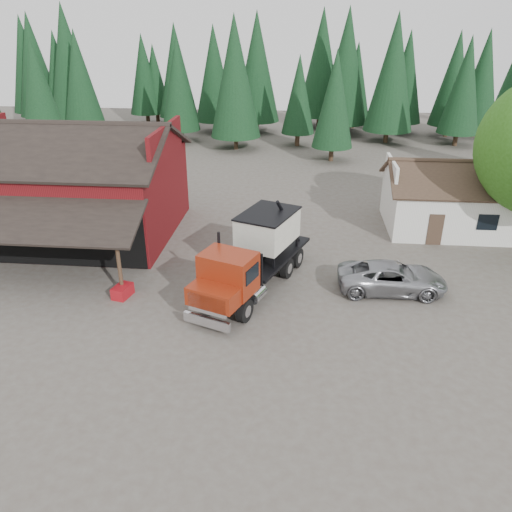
{
  "coord_description": "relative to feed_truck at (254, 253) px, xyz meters",
  "views": [
    {
      "loc": [
        3.23,
        -19.23,
        12.62
      ],
      "look_at": [
        1.07,
        3.51,
        1.8
      ],
      "focal_mm": 35.0,
      "sensor_mm": 36.0,
      "label": 1
    }
  ],
  "objects": [
    {
      "name": "near_pine_a",
      "position": [
        -22.98,
        24.52,
        4.43
      ],
      "size": [
        4.4,
        4.4,
        11.4
      ],
      "color": "#382619",
      "rests_on": "ground"
    },
    {
      "name": "near_pine_b",
      "position": [
        5.02,
        26.52,
        3.93
      ],
      "size": [
        3.96,
        3.96,
        10.4
      ],
      "color": "#382619",
      "rests_on": "ground"
    },
    {
      "name": "ground",
      "position": [
        -0.98,
        -3.48,
        -1.96
      ],
      "size": [
        120.0,
        120.0,
        0.0
      ],
      "primitive_type": "plane",
      "color": "#4E463D",
      "rests_on": "ground"
    },
    {
      "name": "silver_car",
      "position": [
        7.02,
        0.3,
        -1.2
      ],
      "size": [
        5.52,
        2.64,
        1.52
      ],
      "primitive_type": "imported",
      "rotation": [
        0.0,
        0.0,
        1.59
      ],
      "color": "#999AA0",
      "rests_on": "ground"
    },
    {
      "name": "feed_truck",
      "position": [
        0.0,
        0.0,
        0.0
      ],
      "size": [
        5.65,
        9.55,
        4.19
      ],
      "rotation": [
        0.0,
        0.0,
        -0.37
      ],
      "color": "black",
      "rests_on": "ground"
    },
    {
      "name": "red_barn",
      "position": [
        -11.98,
        6.42,
        0.73
      ],
      "size": [
        12.8,
        13.63,
        7.18
      ],
      "color": "maroon",
      "rests_on": "ground"
    },
    {
      "name": "farmhouse",
      "position": [
        12.02,
        9.51,
        -0.29
      ],
      "size": [
        8.6,
        6.42,
        4.65
      ],
      "color": "silver",
      "rests_on": "ground"
    },
    {
      "name": "equip_box",
      "position": [
        -6.5,
        -1.57,
        -1.66
      ],
      "size": [
        0.93,
        1.23,
        0.6
      ],
      "primitive_type": "cube",
      "rotation": [
        0.0,
        0.0,
        -0.23
      ],
      "color": "maroon",
      "rests_on": "ground"
    },
    {
      "name": "conifer_backdrop",
      "position": [
        -0.98,
        38.52,
        -1.96
      ],
      "size": [
        76.0,
        16.0,
        16.0
      ],
      "primitive_type": null,
      "color": "black",
      "rests_on": "ground"
    },
    {
      "name": "near_pine_d",
      "position": [
        -4.98,
        30.52,
        5.43
      ],
      "size": [
        5.28,
        5.28,
        13.4
      ],
      "color": "#382619",
      "rests_on": "ground"
    }
  ]
}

